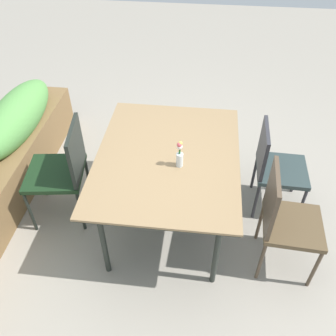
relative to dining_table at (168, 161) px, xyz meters
name	(u,v)px	position (x,y,z in m)	size (l,w,h in m)	color
ground_plane	(168,219)	(0.01, 0.00, -0.72)	(12.00, 12.00, 0.00)	gray
dining_table	(168,161)	(0.00, 0.00, 0.00)	(1.41, 1.11, 0.77)	#8C704C
chair_far_side	(63,167)	(0.01, 0.89, -0.18)	(0.53, 0.53, 0.95)	black
chair_near_right	(275,164)	(0.32, -0.90, -0.23)	(0.45, 0.45, 0.86)	#2B3A3A
chair_near_left	(284,217)	(-0.31, -0.90, -0.19)	(0.46, 0.46, 0.94)	brown
flower_vase	(180,154)	(-0.10, -0.10, 0.16)	(0.05, 0.05, 0.22)	silver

